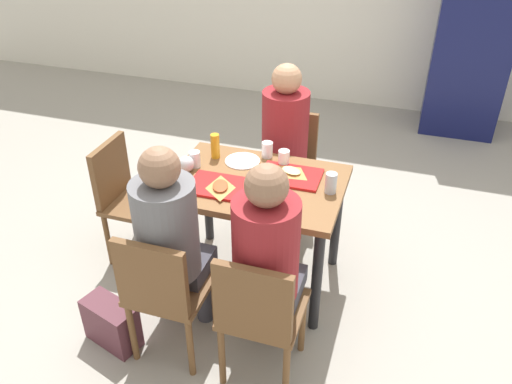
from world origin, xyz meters
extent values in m
cube|color=#9E998E|center=(0.00, 0.00, -0.01)|extent=(10.00, 10.00, 0.02)
cube|color=brown|center=(0.00, 0.00, 0.73)|extent=(1.03, 0.73, 0.04)
cylinder|color=black|center=(-0.46, -0.31, 0.35)|extent=(0.06, 0.06, 0.71)
cylinder|color=black|center=(0.46, -0.31, 0.35)|extent=(0.06, 0.06, 0.71)
cylinder|color=black|center=(-0.46, 0.31, 0.35)|extent=(0.06, 0.06, 0.71)
cylinder|color=black|center=(0.46, 0.31, 0.35)|extent=(0.06, 0.06, 0.71)
cube|color=brown|center=(-0.26, -0.67, 0.42)|extent=(0.40, 0.40, 0.03)
cube|color=brown|center=(-0.26, -0.85, 0.64)|extent=(0.38, 0.04, 0.40)
cylinder|color=brown|center=(-0.43, -0.50, 0.20)|extent=(0.04, 0.04, 0.41)
cylinder|color=brown|center=(-0.09, -0.50, 0.20)|extent=(0.04, 0.04, 0.41)
cylinder|color=brown|center=(-0.43, -0.84, 0.20)|extent=(0.04, 0.04, 0.41)
cylinder|color=brown|center=(-0.09, -0.84, 0.20)|extent=(0.04, 0.04, 0.41)
cube|color=brown|center=(0.26, -0.67, 0.42)|extent=(0.40, 0.40, 0.03)
cube|color=brown|center=(0.26, -0.85, 0.64)|extent=(0.38, 0.04, 0.40)
cylinder|color=brown|center=(0.09, -0.50, 0.20)|extent=(0.04, 0.04, 0.41)
cylinder|color=brown|center=(0.43, -0.50, 0.20)|extent=(0.04, 0.04, 0.41)
cylinder|color=brown|center=(0.09, -0.84, 0.20)|extent=(0.04, 0.04, 0.41)
cylinder|color=brown|center=(0.43, -0.84, 0.20)|extent=(0.04, 0.04, 0.41)
cube|color=brown|center=(0.00, 0.67, 0.42)|extent=(0.40, 0.40, 0.03)
cube|color=brown|center=(0.00, 0.85, 0.64)|extent=(0.38, 0.04, 0.40)
cylinder|color=brown|center=(0.17, 0.50, 0.20)|extent=(0.04, 0.04, 0.41)
cylinder|color=brown|center=(-0.17, 0.50, 0.20)|extent=(0.04, 0.04, 0.41)
cylinder|color=brown|center=(0.17, 0.84, 0.20)|extent=(0.04, 0.04, 0.41)
cylinder|color=brown|center=(-0.17, 0.84, 0.20)|extent=(0.04, 0.04, 0.41)
cube|color=brown|center=(-0.82, 0.00, 0.42)|extent=(0.40, 0.40, 0.03)
cube|color=brown|center=(-1.00, 0.00, 0.64)|extent=(0.04, 0.38, 0.40)
cylinder|color=brown|center=(-0.65, 0.17, 0.20)|extent=(0.04, 0.04, 0.41)
cylinder|color=brown|center=(-0.65, -0.17, 0.20)|extent=(0.04, 0.04, 0.41)
cylinder|color=brown|center=(-0.99, 0.17, 0.20)|extent=(0.04, 0.04, 0.41)
cylinder|color=brown|center=(-0.99, -0.17, 0.20)|extent=(0.04, 0.04, 0.41)
cylinder|color=#383842|center=(-0.34, -0.44, 0.22)|extent=(0.10, 0.10, 0.44)
cylinder|color=#383842|center=(-0.18, -0.44, 0.22)|extent=(0.10, 0.10, 0.44)
cube|color=#383842|center=(-0.26, -0.54, 0.49)|extent=(0.32, 0.28, 0.10)
cylinder|color=slate|center=(-0.26, -0.65, 0.80)|extent=(0.32, 0.32, 0.52)
sphere|color=#8C664C|center=(-0.26, -0.65, 1.15)|extent=(0.20, 0.20, 0.20)
cylinder|color=#383842|center=(0.18, -0.44, 0.22)|extent=(0.10, 0.10, 0.44)
cylinder|color=#383842|center=(0.34, -0.44, 0.22)|extent=(0.10, 0.10, 0.44)
cube|color=#383842|center=(0.26, -0.54, 0.49)|extent=(0.32, 0.28, 0.10)
cylinder|color=maroon|center=(0.26, -0.65, 0.80)|extent=(0.32, 0.32, 0.52)
sphere|color=#8C664C|center=(0.26, -0.65, 1.15)|extent=(0.20, 0.20, 0.20)
cylinder|color=#383842|center=(0.08, 0.44, 0.22)|extent=(0.10, 0.10, 0.44)
cylinder|color=#383842|center=(-0.08, 0.44, 0.22)|extent=(0.10, 0.10, 0.44)
cube|color=#383842|center=(0.00, 0.54, 0.49)|extent=(0.32, 0.28, 0.10)
cylinder|color=maroon|center=(0.00, 0.65, 0.80)|extent=(0.32, 0.32, 0.52)
sphere|color=tan|center=(0.00, 0.65, 1.15)|extent=(0.20, 0.20, 0.20)
cube|color=red|center=(-0.18, -0.13, 0.75)|extent=(0.36, 0.27, 0.02)
cube|color=red|center=(0.18, 0.11, 0.75)|extent=(0.36, 0.26, 0.02)
cylinder|color=white|center=(-0.15, 0.20, 0.75)|extent=(0.22, 0.22, 0.01)
cylinder|color=white|center=(0.15, -0.20, 0.75)|extent=(0.22, 0.22, 0.01)
pyramid|color=#C68C47|center=(-0.16, -0.16, 0.77)|extent=(0.19, 0.23, 0.01)
ellipsoid|color=#B74723|center=(-0.16, -0.16, 0.78)|extent=(0.13, 0.16, 0.01)
pyramid|color=#C68C47|center=(0.18, 0.13, 0.77)|extent=(0.22, 0.19, 0.01)
ellipsoid|color=#D8C67F|center=(0.18, 0.13, 0.78)|extent=(0.15, 0.13, 0.01)
cylinder|color=white|center=(-0.03, 0.31, 0.80)|extent=(0.07, 0.07, 0.10)
cylinder|color=white|center=(0.03, -0.31, 0.80)|extent=(0.07, 0.07, 0.10)
cylinder|color=white|center=(-0.41, 0.05, 0.80)|extent=(0.07, 0.07, 0.10)
cylinder|color=white|center=(0.10, 0.24, 0.80)|extent=(0.07, 0.07, 0.10)
cylinder|color=#B7BCC6|center=(0.44, 0.02, 0.81)|extent=(0.07, 0.07, 0.12)
cylinder|color=orange|center=(-0.33, 0.20, 0.83)|extent=(0.06, 0.06, 0.16)
sphere|color=silver|center=(-0.44, -0.02, 0.80)|extent=(0.10, 0.10, 0.10)
cube|color=#592D38|center=(-0.61, -0.77, 0.14)|extent=(0.35, 0.25, 0.28)
cube|color=#14194C|center=(1.25, 2.85, 0.95)|extent=(0.70, 0.60, 1.90)
camera|label=1|loc=(0.80, -2.46, 2.33)|focal=36.27mm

